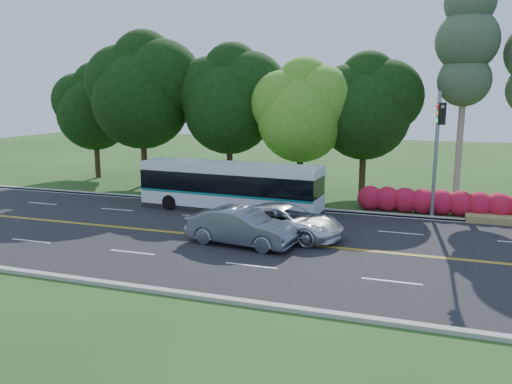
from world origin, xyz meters
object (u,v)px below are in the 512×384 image
(sedan, at_px, (241,227))
(suv, at_px, (286,221))
(traffic_signal, at_px, (438,138))
(transit_bus, at_px, (230,188))

(sedan, height_order, suv, sedan)
(traffic_signal, xyz_separation_m, sedan, (-8.36, -6.30, -3.81))
(sedan, bearing_deg, traffic_signal, -45.21)
(transit_bus, relative_size, suv, 1.95)
(traffic_signal, distance_m, sedan, 11.14)
(traffic_signal, relative_size, sedan, 1.36)
(traffic_signal, xyz_separation_m, suv, (-6.77, -4.40, -3.86))
(traffic_signal, bearing_deg, transit_bus, -179.58)
(traffic_signal, distance_m, suv, 8.95)
(traffic_signal, height_order, transit_bus, traffic_signal)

